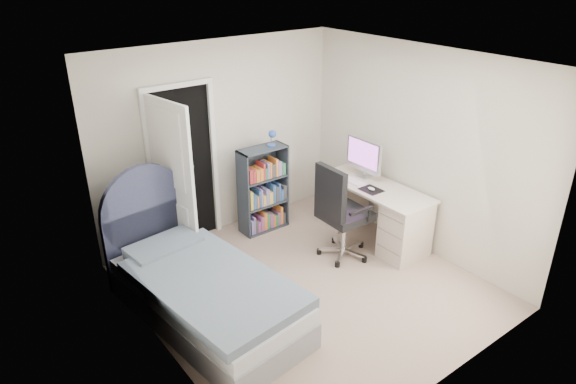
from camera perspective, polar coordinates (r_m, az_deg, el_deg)
room_shell at (r=5.26m, az=2.39°, el=0.74°), size 3.50×3.70×2.60m
door at (r=6.16m, az=-12.30°, el=1.73°), size 0.92×0.82×2.06m
bed at (r=5.38m, az=-9.61°, el=-10.60°), size 1.29×2.34×1.38m
nightstand at (r=6.40m, az=-14.71°, el=-4.09°), size 0.40×0.40×0.59m
floor_lamp at (r=6.24m, az=-10.63°, el=-3.19°), size 0.18×0.18×1.24m
bookcase at (r=6.80m, az=-2.69°, el=-0.06°), size 0.65×0.28×1.38m
desk at (r=6.69m, az=9.40°, el=-1.96°), size 0.62×1.54×1.26m
office_chair at (r=6.10m, az=5.71°, el=-1.83°), size 0.62×0.64×1.22m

